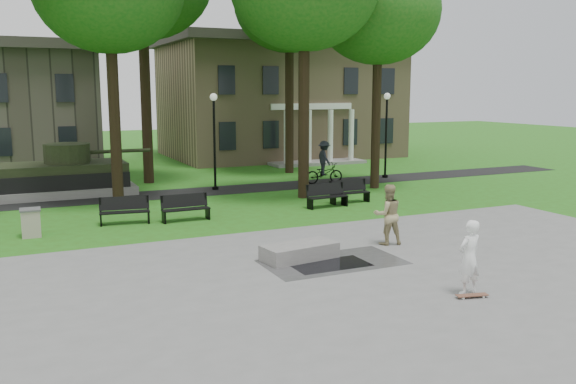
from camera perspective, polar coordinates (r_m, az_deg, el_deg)
name	(u,v)px	position (r m, az deg, el deg)	size (l,w,h in m)	color
ground	(323,249)	(19.10, 3.30, -5.32)	(120.00, 120.00, 0.00)	#2B5E16
plaza	(422,297)	(15.06, 12.40, -9.60)	(22.00, 16.00, 0.02)	gray
footpath	(208,191)	(29.99, -7.54, 0.07)	(44.00, 2.60, 0.01)	black
building_right	(278,97)	(46.23, -0.90, 8.85)	(17.00, 12.00, 8.60)	#9E8460
tree_3	(379,12)	(30.94, 8.48, 16.31)	(6.00, 6.00, 11.19)	black
tree_5	(289,5)	(36.45, 0.14, 17.06)	(6.40, 6.40, 12.44)	black
lamp_mid	(214,133)	(30.10, -6.91, 5.47)	(0.36, 0.36, 4.73)	black
lamp_right	(386,128)	(34.50, 9.18, 5.92)	(0.36, 0.36, 4.73)	black
tank_monument	(63,177)	(30.63, -20.32, 1.37)	(7.45, 3.40, 2.40)	gray
puddle	(330,265)	(17.33, 3.99, -6.81)	(2.20, 1.20, 0.00)	black
concrete_block	(299,251)	(17.81, 1.08, -5.59)	(2.20, 1.00, 0.45)	gray
skateboard	(472,296)	(15.30, 16.83, -9.32)	(0.78, 0.20, 0.07)	brown
skateboarder	(469,257)	(15.30, 16.59, -5.87)	(0.67, 0.44, 1.82)	white
friend_watching	(388,214)	(19.59, 9.32, -2.09)	(0.94, 0.73, 1.93)	tan
cyclist	(324,166)	(32.16, 3.41, 2.43)	(2.12, 1.22, 2.26)	black
park_bench_0	(124,210)	(23.27, -15.08, -1.62)	(1.85, 0.77, 1.00)	black
park_bench_1	(185,207)	(23.32, -9.59, -1.40)	(1.81, 0.55, 1.00)	black
park_bench_2	(327,195)	(25.70, 3.63, -0.27)	(1.82, 0.62, 1.00)	black
park_bench_3	(349,191)	(26.80, 5.74, 0.11)	(1.80, 0.52, 1.00)	black
trash_bin	(31,223)	(22.25, -22.92, -2.65)	(0.68, 0.68, 0.96)	#ADA38E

